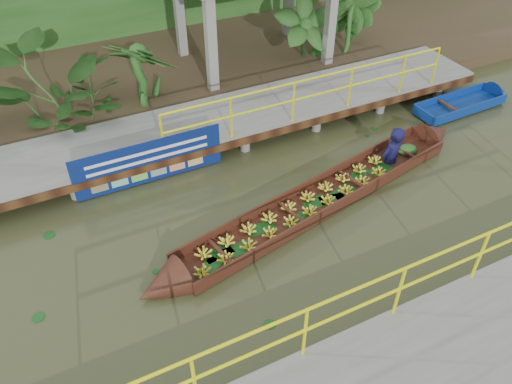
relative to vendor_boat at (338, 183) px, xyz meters
name	(u,v)px	position (x,y,z in m)	size (l,w,h in m)	color
ground	(258,233)	(-2.06, -0.32, -0.29)	(80.00, 80.00, 0.00)	#30341A
land_strip	(146,69)	(-2.06, 7.18, -0.07)	(30.00, 8.00, 0.45)	#372B1B
far_dock	(195,128)	(-2.04, 3.11, 0.19)	(16.00, 2.06, 1.66)	slate
near_dock	(451,381)	(-1.06, -4.52, 0.01)	(18.00, 2.40, 1.73)	slate
vendor_boat	(338,183)	(0.00, 0.00, 0.00)	(8.62, 2.61, 2.18)	#37190F
moored_blue_boat	(479,99)	(5.66, 1.55, -0.16)	(3.06, 0.90, 0.72)	navy
blue_banner	(149,162)	(-3.45, 2.16, 0.27)	(3.29, 0.04, 1.03)	navy
tropical_plants	(134,73)	(-2.89, 4.98, 0.96)	(14.28, 1.28, 1.60)	#1A4315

